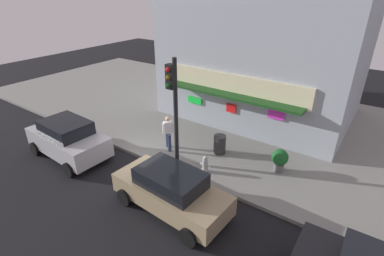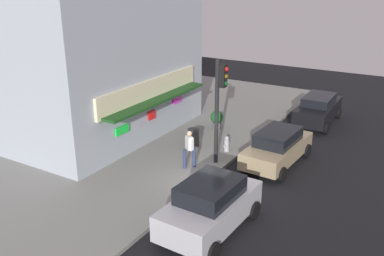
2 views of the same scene
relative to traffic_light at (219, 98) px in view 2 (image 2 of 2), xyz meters
name	(u,v)px [view 2 (image 2 of 2)]	position (x,y,z in m)	size (l,w,h in m)	color
ground_plane	(209,182)	(-1.55, -0.41, -3.13)	(48.01, 48.01, 0.00)	black
sidewalk	(92,149)	(-1.55, 6.10, -3.06)	(32.01, 13.02, 0.15)	gray
corner_building	(88,50)	(0.53, 7.82, 1.27)	(10.11, 8.51, 8.51)	#9EA8B2
traffic_light	(219,98)	(0.00, 0.00, 0.00)	(0.32, 0.58, 4.63)	black
fire_hydrant	(227,144)	(1.37, 0.25, -2.62)	(0.48, 0.24, 0.75)	#B2B2B7
trash_can	(193,138)	(1.09, 1.92, -2.54)	(0.56, 0.56, 0.89)	#2D2D2D
pedestrian	(189,148)	(-1.07, 0.84, -2.07)	(0.57, 0.49, 1.68)	navy
potted_plant_by_doorway	(217,119)	(3.86, 2.08, -2.41)	(0.69, 0.69, 1.00)	#59595B
parked_car_silver	(210,205)	(-4.57, -2.08, -2.23)	(4.11, 2.25, 1.77)	#B7B7BC
parked_car_tan	(277,147)	(1.52, -2.18, -2.31)	(4.34, 2.15, 1.61)	#9E8966
parked_car_black	(318,109)	(8.02, -2.22, -2.29)	(4.40, 2.03, 1.63)	black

